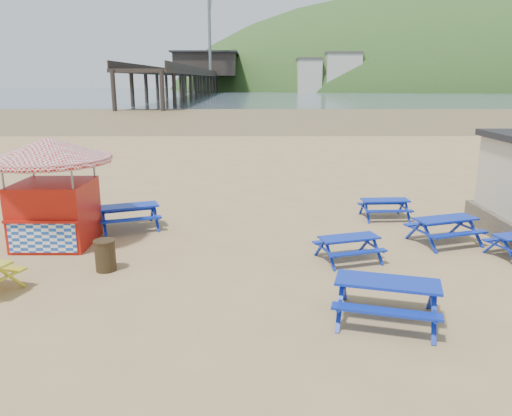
{
  "coord_description": "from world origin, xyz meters",
  "views": [
    {
      "loc": [
        -0.52,
        -12.91,
        4.73
      ],
      "look_at": [
        -0.43,
        1.5,
        1.0
      ],
      "focal_mm": 35.0,
      "sensor_mm": 36.0,
      "label": 1
    }
  ],
  "objects_px": {
    "litter_bin": "(105,255)",
    "picnic_table_blue_b": "(385,209)",
    "picnic_table_blue_a": "(129,217)",
    "ice_cream_kiosk": "(52,178)"
  },
  "relations": [
    {
      "from": "litter_bin",
      "to": "picnic_table_blue_b",
      "type": "bearing_deg",
      "value": 30.21
    },
    {
      "from": "picnic_table_blue_b",
      "to": "litter_bin",
      "type": "xyz_separation_m",
      "value": [
        -8.35,
        -4.86,
        0.07
      ]
    },
    {
      "from": "picnic_table_blue_a",
      "to": "ice_cream_kiosk",
      "type": "relative_size",
      "value": 0.64
    },
    {
      "from": "picnic_table_blue_a",
      "to": "litter_bin",
      "type": "relative_size",
      "value": 2.82
    },
    {
      "from": "litter_bin",
      "to": "ice_cream_kiosk",
      "type": "bearing_deg",
      "value": 133.4
    },
    {
      "from": "picnic_table_blue_a",
      "to": "ice_cream_kiosk",
      "type": "bearing_deg",
      "value": -159.31
    },
    {
      "from": "picnic_table_blue_b",
      "to": "ice_cream_kiosk",
      "type": "height_order",
      "value": "ice_cream_kiosk"
    },
    {
      "from": "picnic_table_blue_b",
      "to": "litter_bin",
      "type": "height_order",
      "value": "litter_bin"
    },
    {
      "from": "picnic_table_blue_b",
      "to": "litter_bin",
      "type": "relative_size",
      "value": 2.09
    },
    {
      "from": "picnic_table_blue_a",
      "to": "litter_bin",
      "type": "bearing_deg",
      "value": -106.35
    }
  ]
}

